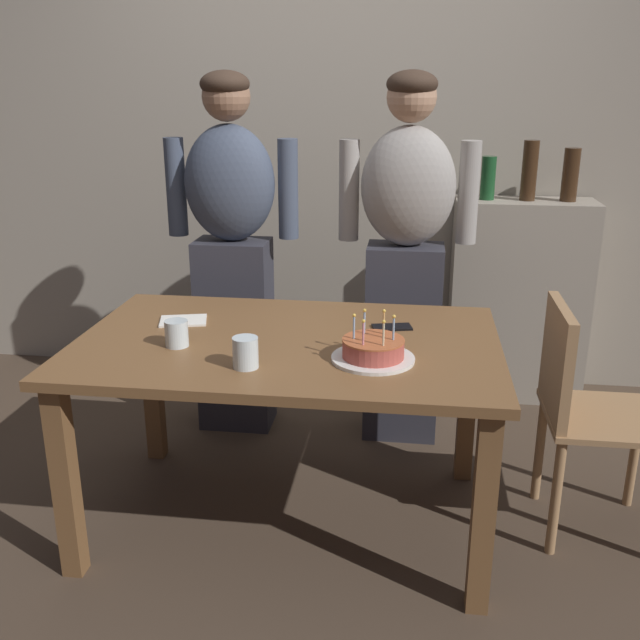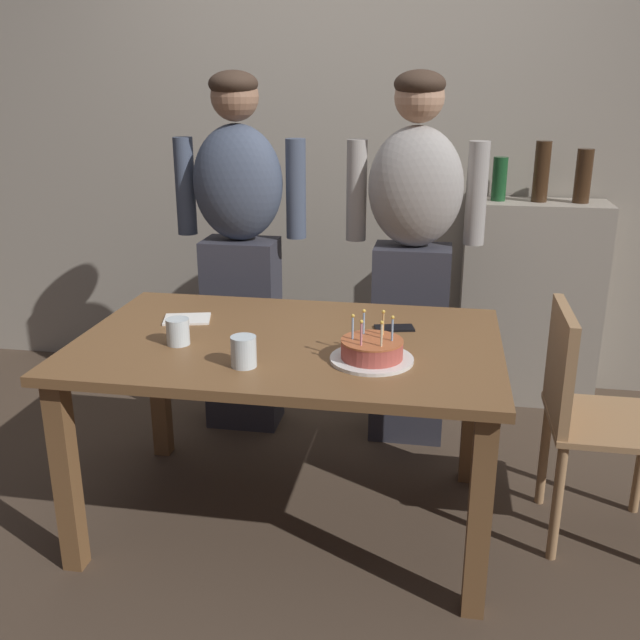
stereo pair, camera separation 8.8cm
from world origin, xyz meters
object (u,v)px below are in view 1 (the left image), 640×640
(water_glass_near, at_px, (245,353))
(napkin_stack, at_px, (183,321))
(birthday_cake, at_px, (373,351))
(cell_phone, at_px, (392,327))
(water_glass_far, at_px, (177,333))
(dining_chair, at_px, (581,402))
(person_woman_cardigan, at_px, (406,256))
(person_man_bearded, at_px, (232,250))

(water_glass_near, xyz_separation_m, napkin_stack, (-0.34, 0.42, -0.05))
(birthday_cake, height_order, cell_phone, birthday_cake)
(water_glass_far, distance_m, dining_chair, 1.46)
(birthday_cake, xyz_separation_m, person_woman_cardigan, (0.08, 0.95, 0.10))
(person_woman_cardigan, height_order, dining_chair, person_woman_cardigan)
(water_glass_far, bearing_deg, cell_phone, 21.54)
(water_glass_near, bearing_deg, person_woman_cardigan, 65.48)
(water_glass_near, bearing_deg, napkin_stack, 129.43)
(dining_chair, bearing_deg, water_glass_near, 108.05)
(water_glass_near, height_order, water_glass_far, water_glass_near)
(water_glass_far, xyz_separation_m, person_woman_cardigan, (0.77, 0.90, 0.09))
(napkin_stack, xyz_separation_m, dining_chair, (1.48, -0.05, -0.23))
(water_glass_far, bearing_deg, person_man_bearded, 91.82)
(napkin_stack, relative_size, dining_chair, 0.20)
(napkin_stack, height_order, dining_chair, dining_chair)
(water_glass_far, relative_size, dining_chair, 0.11)
(person_man_bearded, bearing_deg, person_woman_cardigan, -180.00)
(napkin_stack, bearing_deg, dining_chair, -1.79)
(person_man_bearded, xyz_separation_m, person_woman_cardigan, (0.79, 0.00, 0.00))
(water_glass_near, bearing_deg, birthday_cake, 16.13)
(napkin_stack, bearing_deg, person_woman_cardigan, 37.87)
(person_man_bearded, distance_m, person_woman_cardigan, 0.79)
(napkin_stack, bearing_deg, person_man_bearded, 87.01)
(birthday_cake, relative_size, dining_chair, 0.32)
(person_man_bearded, bearing_deg, birthday_cake, 126.95)
(cell_phone, distance_m, person_man_bearded, 0.99)
(water_glass_near, bearing_deg, water_glass_far, 150.50)
(person_man_bearded, xyz_separation_m, dining_chair, (1.45, -0.69, -0.36))
(water_glass_far, bearing_deg, dining_chair, 8.50)
(birthday_cake, distance_m, water_glass_far, 0.68)
(birthday_cake, bearing_deg, person_woman_cardigan, 84.98)
(napkin_stack, height_order, person_woman_cardigan, person_woman_cardigan)
(birthday_cake, xyz_separation_m, dining_chair, (0.74, 0.26, -0.26))
(birthday_cake, xyz_separation_m, cell_phone, (0.05, 0.33, -0.03))
(cell_phone, height_order, person_woman_cardigan, person_woman_cardigan)
(cell_phone, xyz_separation_m, person_man_bearded, (-0.76, 0.61, 0.13))
(birthday_cake, height_order, napkin_stack, birthday_cake)
(birthday_cake, distance_m, water_glass_near, 0.42)
(water_glass_near, distance_m, person_woman_cardigan, 1.17)
(water_glass_near, relative_size, person_woman_cardigan, 0.06)
(water_glass_near, bearing_deg, dining_chair, 18.05)
(dining_chair, bearing_deg, water_glass_far, 98.50)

